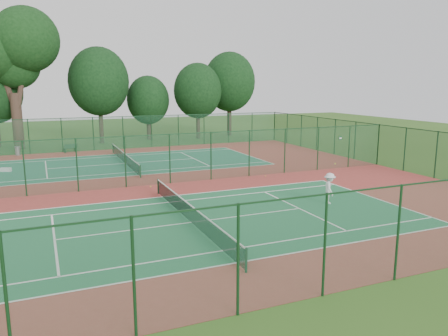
{
  "coord_description": "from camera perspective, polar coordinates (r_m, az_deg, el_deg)",
  "views": [
    {
      "loc": [
        -6.64,
        -28.99,
        6.87
      ],
      "look_at": [
        3.99,
        -3.89,
        1.6
      ],
      "focal_mm": 35.0,
      "sensor_mm": 36.0,
      "label": 1
    }
  ],
  "objects": [
    {
      "name": "ground",
      "position": [
        30.53,
        -9.79,
        -2.23
      ],
      "size": [
        120.0,
        120.0,
        0.0
      ],
      "primitive_type": "plane",
      "color": "#31591B",
      "rests_on": "ground"
    },
    {
      "name": "red_pad",
      "position": [
        30.53,
        -9.79,
        -2.22
      ],
      "size": [
        40.0,
        36.0,
        0.01
      ],
      "primitive_type": "cube",
      "color": "maroon",
      "rests_on": "ground"
    },
    {
      "name": "court_near",
      "position": [
        22.16,
        -4.38,
        -7.12
      ],
      "size": [
        23.77,
        10.97,
        0.01
      ],
      "primitive_type": "cube",
      "color": "#20673C",
      "rests_on": "red_pad"
    },
    {
      "name": "court_far",
      "position": [
        39.17,
        -12.83,
        0.58
      ],
      "size": [
        23.77,
        10.97,
        0.01
      ],
      "primitive_type": "cube",
      "color": "#206648",
      "rests_on": "red_pad"
    },
    {
      "name": "fence_north",
      "position": [
        47.74,
        -14.86,
        4.43
      ],
      "size": [
        40.0,
        0.09,
        3.5
      ],
      "color": "#194D30",
      "rests_on": "ground"
    },
    {
      "name": "fence_south",
      "position": [
        13.82,
        7.75,
        -10.85
      ],
      "size": [
        40.0,
        0.09,
        3.5
      ],
      "color": "#1A5032",
      "rests_on": "ground"
    },
    {
      "name": "fence_east",
      "position": [
        39.71,
        19.49,
        2.92
      ],
      "size": [
        0.09,
        36.0,
        3.5
      ],
      "rotation": [
        0.0,
        0.0,
        1.57
      ],
      "color": "#1A4F2A",
      "rests_on": "ground"
    },
    {
      "name": "fence_divider",
      "position": [
        30.18,
        -9.9,
        1.03
      ],
      "size": [
        40.0,
        0.09,
        3.5
      ],
      "color": "#194B2B",
      "rests_on": "ground"
    },
    {
      "name": "tennis_net_near",
      "position": [
        22.0,
        -4.4,
        -5.8
      ],
      "size": [
        0.1,
        12.9,
        0.97
      ],
      "color": "#143923",
      "rests_on": "ground"
    },
    {
      "name": "tennis_net_far",
      "position": [
        39.09,
        -12.86,
        1.35
      ],
      "size": [
        0.1,
        12.9,
        0.97
      ],
      "color": "#153A1E",
      "rests_on": "ground"
    },
    {
      "name": "player_near",
      "position": [
        26.01,
        13.61,
        -2.59
      ],
      "size": [
        1.07,
        1.34,
        1.81
      ],
      "primitive_type": "imported",
      "rotation": [
        0.0,
        0.0,
        1.17
      ],
      "color": "silver",
      "rests_on": "court_near"
    },
    {
      "name": "trash_bin",
      "position": [
        47.08,
        -25.36,
        2.04
      ],
      "size": [
        0.61,
        0.61,
        0.87
      ],
      "primitive_type": "cylinder",
      "rotation": [
        0.0,
        0.0,
        -0.32
      ],
      "color": "slate",
      "rests_on": "red_pad"
    },
    {
      "name": "bench",
      "position": [
        47.05,
        -19.43,
        2.47
      ],
      "size": [
        1.43,
        0.9,
        0.85
      ],
      "rotation": [
        0.0,
        0.0,
        0.39
      ],
      "color": "#13391F",
      "rests_on": "red_pad"
    },
    {
      "name": "kit_bag",
      "position": [
        38.76,
        -26.61,
        -0.2
      ],
      "size": [
        0.88,
        0.62,
        0.31
      ],
      "primitive_type": "cube",
      "rotation": [
        0.0,
        0.0,
        -0.42
      ],
      "color": "silver",
      "rests_on": "red_pad"
    },
    {
      "name": "stray_ball_a",
      "position": [
        30.06,
        -8.69,
        -2.31
      ],
      "size": [
        0.08,
        0.08,
        0.08
      ],
      "primitive_type": "sphere",
      "color": "#AEC42D",
      "rests_on": "red_pad"
    },
    {
      "name": "stray_ball_b",
      "position": [
        33.05,
        5.45,
        -1.03
      ],
      "size": [
        0.07,
        0.07,
        0.07
      ],
      "primitive_type": "sphere",
      "color": "#B2C52E",
      "rests_on": "red_pad"
    },
    {
      "name": "stray_ball_c",
      "position": [
        29.9,
        -9.56,
        -2.41
      ],
      "size": [
        0.08,
        0.08,
        0.08
      ],
      "primitive_type": "sphere",
      "color": "#D6EE37",
      "rests_on": "red_pad"
    },
    {
      "name": "big_tree",
      "position": [
        51.52,
        -25.94,
        13.83
      ],
      "size": [
        9.59,
        7.02,
        14.73
      ],
      "color": "#39271F",
      "rests_on": "ground"
    },
    {
      "name": "evergreen_row",
      "position": [
        54.16,
        -15.21,
        3.26
      ],
      "size": [
        39.0,
        5.0,
        12.0
      ],
      "primitive_type": null,
      "color": "black",
      "rests_on": "ground"
    }
  ]
}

